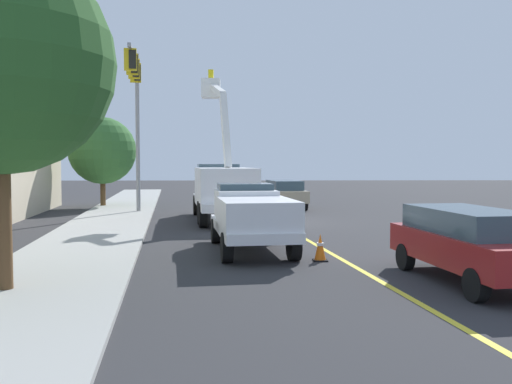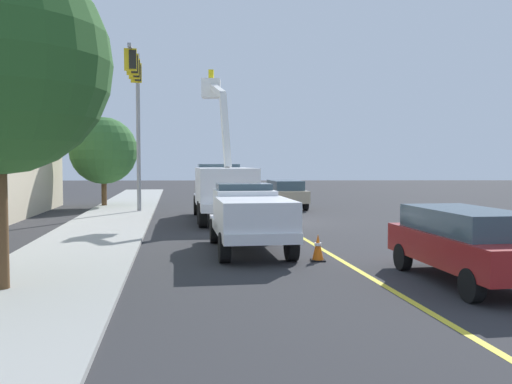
{
  "view_description": "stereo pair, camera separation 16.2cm",
  "coord_description": "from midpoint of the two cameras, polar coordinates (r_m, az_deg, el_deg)",
  "views": [
    {
      "loc": [
        -24.95,
        1.5,
        2.75
      ],
      "look_at": [
        0.12,
        0.92,
        1.4
      ],
      "focal_mm": 37.96,
      "sensor_mm": 36.0,
      "label": 1
    },
    {
      "loc": [
        -24.95,
        1.34,
        2.75
      ],
      "look_at": [
        0.12,
        0.92,
        1.4
      ],
      "focal_mm": 37.96,
      "sensor_mm": 36.0,
      "label": 2
    }
  ],
  "objects": [
    {
      "name": "ground",
      "position": [
        25.14,
        1.91,
        -3.2
      ],
      "size": [
        120.0,
        120.0,
        0.0
      ],
      "primitive_type": "plane",
      "color": "#2D2D30"
    },
    {
      "name": "sidewalk_far_side",
      "position": [
        24.85,
        -15.52,
        -3.24
      ],
      "size": [
        59.95,
        11.51,
        0.12
      ],
      "primitive_type": "cube",
      "rotation": [
        0.0,
        0.0,
        0.13
      ],
      "color": "#9E9E99",
      "rests_on": "ground"
    },
    {
      "name": "lane_centre_stripe",
      "position": [
        25.14,
        1.91,
        -3.19
      ],
      "size": [
        49.58,
        6.78,
        0.01
      ],
      "primitive_type": "cube",
      "rotation": [
        0.0,
        0.0,
        0.13
      ],
      "color": "yellow",
      "rests_on": "ground"
    },
    {
      "name": "utility_bucket_truck",
      "position": [
        26.06,
        -3.74,
        0.59
      ],
      "size": [
        8.46,
        3.56,
        7.29
      ],
      "color": "white",
      "rests_on": "ground"
    },
    {
      "name": "service_pickup_truck",
      "position": [
        16.79,
        -0.79,
        -2.49
      ],
      "size": [
        5.83,
        2.82,
        2.06
      ],
      "color": "white",
      "rests_on": "ground"
    },
    {
      "name": "passing_minivan",
      "position": [
        32.81,
        2.88,
        -0.03
      ],
      "size": [
        5.01,
        2.52,
        1.69
      ],
      "color": "tan",
      "rests_on": "ground"
    },
    {
      "name": "trailing_sedan",
      "position": [
        13.39,
        21.32,
        -4.76
      ],
      "size": [
        5.01,
        2.52,
        1.69
      ],
      "color": "maroon",
      "rests_on": "ground"
    },
    {
      "name": "traffic_cone_leading",
      "position": [
        15.34,
        6.48,
        -5.85
      ],
      "size": [
        0.4,
        0.4,
        0.76
      ],
      "color": "black",
      "rests_on": "ground"
    },
    {
      "name": "traffic_cone_mid_front",
      "position": [
        20.38,
        3.73,
        -3.49
      ],
      "size": [
        0.4,
        0.4,
        0.85
      ],
      "color": "black",
      "rests_on": "ground"
    },
    {
      "name": "traffic_cone_mid_rear",
      "position": [
        25.22,
        1.12,
        -2.36
      ],
      "size": [
        0.4,
        0.4,
        0.73
      ],
      "color": "black",
      "rests_on": "ground"
    },
    {
      "name": "traffic_cone_trailing",
      "position": [
        30.68,
        -0.82,
        -1.33
      ],
      "size": [
        0.4,
        0.4,
        0.79
      ],
      "color": "black",
      "rests_on": "ground"
    },
    {
      "name": "traffic_signal_mast",
      "position": [
        28.72,
        -12.74,
        10.03
      ],
      "size": [
        5.61,
        1.06,
        8.66
      ],
      "color": "gray",
      "rests_on": "ground"
    },
    {
      "name": "street_tree_left",
      "position": [
        12.56,
        -25.75,
        12.29
      ],
      "size": [
        4.68,
        4.68,
        7.18
      ],
      "color": "brown",
      "rests_on": "ground"
    },
    {
      "name": "street_tree_right",
      "position": [
        34.79,
        -16.02,
        4.21
      ],
      "size": [
        4.13,
        4.13,
        5.58
      ],
      "color": "brown",
      "rests_on": "ground"
    }
  ]
}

